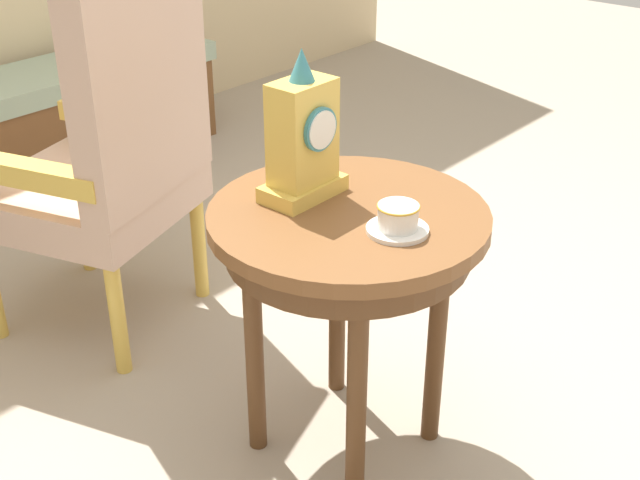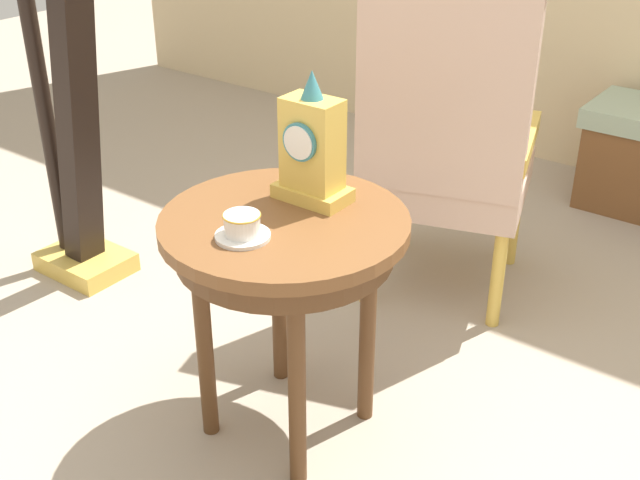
# 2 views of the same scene
# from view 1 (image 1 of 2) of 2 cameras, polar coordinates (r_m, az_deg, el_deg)

# --- Properties ---
(ground_plane) EXTENTS (10.00, 10.00, 0.00)m
(ground_plane) POSITION_cam_1_polar(r_m,az_deg,el_deg) (2.27, 2.05, -11.63)
(ground_plane) COLOR tan
(side_table) EXTENTS (0.62, 0.62, 0.64)m
(side_table) POSITION_cam_1_polar(r_m,az_deg,el_deg) (1.87, 1.88, -0.33)
(side_table) COLOR brown
(side_table) RESTS_ON ground
(teacup_left) EXTENTS (0.13, 0.13, 0.06)m
(teacup_left) POSITION_cam_1_polar(r_m,az_deg,el_deg) (1.74, 5.26, 1.38)
(teacup_left) COLOR white
(teacup_left) RESTS_ON side_table
(mantel_clock) EXTENTS (0.19, 0.11, 0.34)m
(mantel_clock) POSITION_cam_1_polar(r_m,az_deg,el_deg) (1.85, -1.15, 6.77)
(mantel_clock) COLOR gold
(mantel_clock) RESTS_ON side_table
(armchair) EXTENTS (0.68, 0.67, 1.14)m
(armchair) POSITION_cam_1_polar(r_m,az_deg,el_deg) (2.42, -13.84, 6.49)
(armchair) COLOR #CCA893
(armchair) RESTS_ON ground
(window_bench) EXTENTS (1.19, 0.40, 0.44)m
(window_bench) POSITION_cam_1_polar(r_m,az_deg,el_deg) (3.81, -15.54, 8.34)
(window_bench) COLOR #9EB299
(window_bench) RESTS_ON ground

